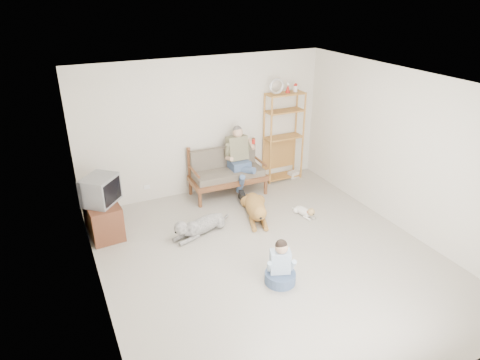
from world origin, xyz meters
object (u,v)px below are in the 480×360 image
loveseat (226,171)px  golden_retriever (256,208)px  etagere (283,136)px  tv_stand (103,218)px

loveseat → golden_retriever: (0.08, -1.14, -0.31)m
loveseat → etagere: (1.39, 0.15, 0.49)m
etagere → golden_retriever: etagere is taller
etagere → tv_stand: 4.03m
tv_stand → golden_retriever: 2.68m
etagere → tv_stand: bearing=-170.1°
loveseat → etagere: 1.48m
loveseat → etagere: size_ratio=0.69×
loveseat → golden_retriever: size_ratio=1.11×
loveseat → etagere: etagere is taller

